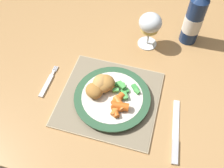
% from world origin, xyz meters
% --- Properties ---
extents(ground_plane, '(6.00, 6.00, 0.00)m').
position_xyz_m(ground_plane, '(0.00, 0.00, 0.00)').
color(ground_plane, brown).
extents(dining_table, '(1.20, 1.09, 0.74)m').
position_xyz_m(dining_table, '(0.00, 0.00, 0.66)').
color(dining_table, '#AD7F4C').
rests_on(dining_table, ground).
extents(placemat, '(0.30, 0.29, 0.01)m').
position_xyz_m(placemat, '(0.02, -0.27, 0.74)').
color(placemat, tan).
rests_on(placemat, dining_table).
extents(dinner_plate, '(0.23, 0.23, 0.02)m').
position_xyz_m(dinner_plate, '(0.03, -0.27, 0.76)').
color(dinner_plate, silver).
rests_on(dinner_plate, placemat).
extents(breaded_croquettes, '(0.11, 0.11, 0.04)m').
position_xyz_m(breaded_croquettes, '(-0.01, -0.25, 0.79)').
color(breaded_croquettes, '#B77F3D').
rests_on(breaded_croquettes, dinner_plate).
extents(green_beans_pile, '(0.08, 0.07, 0.02)m').
position_xyz_m(green_beans_pile, '(0.06, -0.24, 0.77)').
color(green_beans_pile, green).
rests_on(green_beans_pile, dinner_plate).
extents(glazed_carrots, '(0.06, 0.09, 0.02)m').
position_xyz_m(glazed_carrots, '(0.06, -0.30, 0.78)').
color(glazed_carrots, '#CC5119').
rests_on(glazed_carrots, dinner_plate).
extents(fork, '(0.01, 0.13, 0.01)m').
position_xyz_m(fork, '(-0.19, -0.27, 0.74)').
color(fork, silver).
rests_on(fork, dining_table).
extents(table_knife, '(0.04, 0.20, 0.01)m').
position_xyz_m(table_knife, '(0.23, -0.34, 0.74)').
color(table_knife, silver).
rests_on(table_knife, dining_table).
extents(wine_glass, '(0.08, 0.08, 0.13)m').
position_xyz_m(wine_glass, '(0.09, 0.00, 0.83)').
color(wine_glass, silver).
rests_on(wine_glass, dining_table).
extents(bottle, '(0.06, 0.06, 0.28)m').
position_xyz_m(bottle, '(0.23, 0.06, 0.84)').
color(bottle, navy).
rests_on(bottle, dining_table).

